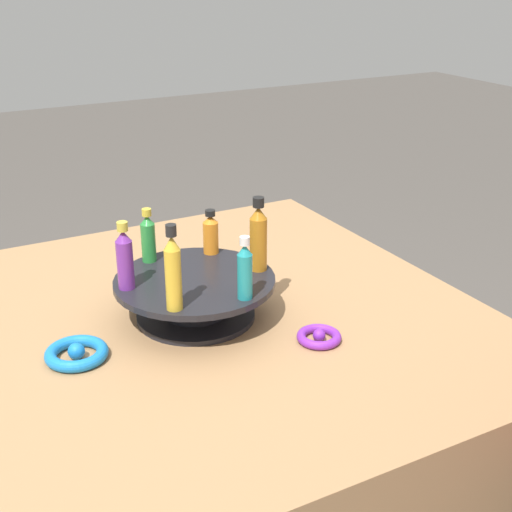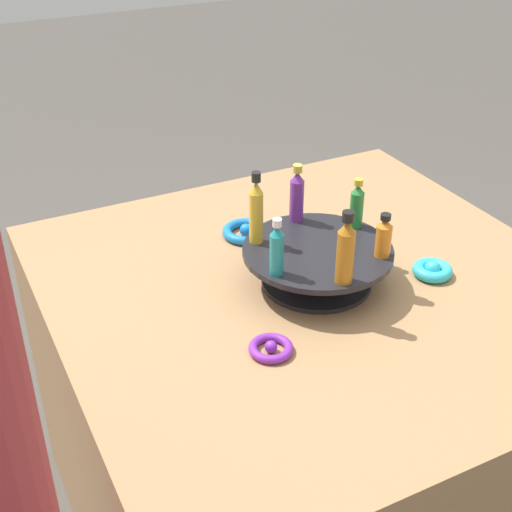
{
  "view_description": "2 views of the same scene",
  "coord_description": "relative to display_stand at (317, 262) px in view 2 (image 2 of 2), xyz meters",
  "views": [
    {
      "loc": [
        0.48,
        1.12,
        1.39
      ],
      "look_at": [
        -0.07,
        0.12,
        0.91
      ],
      "focal_mm": 50.0,
      "sensor_mm": 36.0,
      "label": 1
    },
    {
      "loc": [
        -1.04,
        0.66,
        1.55
      ],
      "look_at": [
        -0.11,
        0.19,
        0.92
      ],
      "focal_mm": 50.0,
      "sensor_mm": 36.0,
      "label": 2
    }
  ],
  "objects": [
    {
      "name": "ribbon_bow_teal",
      "position": [
        -0.08,
        -0.23,
        -0.04
      ],
      "size": [
        0.08,
        0.08,
        0.03
      ],
      "color": "#2DB7CC",
      "rests_on": "party_table"
    },
    {
      "name": "ribbon_bow_blue",
      "position": [
        0.24,
        0.04,
        -0.04
      ],
      "size": [
        0.11,
        0.11,
        0.03
      ],
      "color": "blue",
      "rests_on": "party_table"
    },
    {
      "name": "display_stand",
      "position": [
        0.0,
        0.0,
        0.0
      ],
      "size": [
        0.3,
        0.3,
        0.08
      ],
      "color": "black",
      "rests_on": "party_table"
    },
    {
      "name": "ribbon_bow_purple",
      "position": [
        -0.16,
        0.19,
        -0.04
      ],
      "size": [
        0.08,
        0.08,
        0.02
      ],
      "color": "purple",
      "rests_on": "party_table"
    },
    {
      "name": "bottle_purple",
      "position": [
        0.13,
        -0.02,
        0.09
      ],
      "size": [
        0.03,
        0.03,
        0.13
      ],
      "color": "#702D93",
      "rests_on": "display_stand"
    },
    {
      "name": "bottle_amber",
      "position": [
        -0.13,
        0.02,
        0.1
      ],
      "size": [
        0.03,
        0.03,
        0.15
      ],
      "color": "#AD6B19",
      "rests_on": "display_stand"
    },
    {
      "name": "bottle_teal",
      "position": [
        -0.04,
        0.12,
        0.09
      ],
      "size": [
        0.03,
        0.03,
        0.12
      ],
      "color": "teal",
      "rests_on": "display_stand"
    },
    {
      "name": "party_table",
      "position": [
        0.0,
        0.0,
        -0.42
      ],
      "size": [
        1.06,
        1.06,
        0.75
      ],
      "color": "#9E754C",
      "rests_on": "ground_plane"
    },
    {
      "name": "bottle_gold",
      "position": [
        0.08,
        0.1,
        0.1
      ],
      "size": [
        0.03,
        0.03,
        0.15
      ],
      "color": "gold",
      "rests_on": "display_stand"
    },
    {
      "name": "bottle_green",
      "position": [
        0.04,
        -0.12,
        0.08
      ],
      "size": [
        0.03,
        0.03,
        0.11
      ],
      "color": "#288438",
      "rests_on": "display_stand"
    },
    {
      "name": "bottle_orange",
      "position": [
        -0.08,
        -0.1,
        0.08
      ],
      "size": [
        0.03,
        0.03,
        0.09
      ],
      "color": "orange",
      "rests_on": "display_stand"
    }
  ]
}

